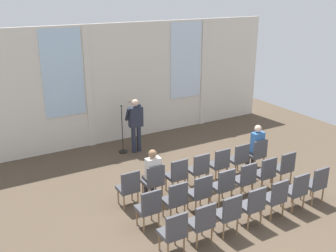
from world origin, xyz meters
TOP-DOWN VIEW (x-y plane):
  - ground_plane at (0.00, 0.00)m, footprint 14.34×14.34m
  - rear_partition at (0.02, 5.51)m, footprint 10.94×0.14m
  - speaker at (-0.39, 4.26)m, footprint 0.52×0.69m
  - mic_stand at (-0.78, 4.41)m, footprint 0.28×0.28m
  - chair_r0_c0 at (-1.98, 1.33)m, footprint 0.46×0.44m
  - chair_r0_c1 at (-1.32, 1.33)m, footprint 0.46×0.44m
  - audience_r0_c1 at (-1.32, 1.41)m, footprint 0.36×0.39m
  - chair_r0_c2 at (-0.66, 1.33)m, footprint 0.46×0.44m
  - chair_r0_c3 at (0.00, 1.33)m, footprint 0.46×0.44m
  - chair_r0_c4 at (0.66, 1.33)m, footprint 0.46×0.44m
  - chair_r0_c5 at (1.32, 1.33)m, footprint 0.46×0.44m
  - chair_r0_c6 at (1.98, 1.33)m, footprint 0.46×0.44m
  - audience_r0_c6 at (1.98, 1.41)m, footprint 0.36×0.39m
  - chair_r1_c0 at (-1.98, 0.30)m, footprint 0.46×0.44m
  - chair_r1_c1 at (-1.32, 0.30)m, footprint 0.46×0.44m
  - chair_r1_c2 at (-0.66, 0.30)m, footprint 0.46×0.44m
  - chair_r1_c3 at (0.00, 0.30)m, footprint 0.46×0.44m
  - chair_r1_c4 at (0.66, 0.30)m, footprint 0.46×0.44m
  - chair_r1_c5 at (1.32, 0.30)m, footprint 0.46×0.44m
  - chair_r1_c6 at (1.98, 0.30)m, footprint 0.46×0.44m
  - chair_r2_c0 at (-1.98, -0.72)m, footprint 0.46×0.44m
  - chair_r2_c1 at (-1.32, -0.72)m, footprint 0.46×0.44m
  - chair_r2_c2 at (-0.66, -0.72)m, footprint 0.46×0.44m
  - chair_r2_c3 at (0.00, -0.72)m, footprint 0.46×0.44m
  - chair_r2_c4 at (0.66, -0.72)m, footprint 0.46×0.44m
  - chair_r2_c5 at (1.32, -0.72)m, footprint 0.46×0.44m
  - chair_r2_c6 at (1.98, -0.72)m, footprint 0.46×0.44m

SIDE VIEW (x-z plane):
  - ground_plane at x=0.00m, z-range 0.00..0.00m
  - mic_stand at x=-0.78m, z-range -0.44..1.11m
  - chair_r0_c0 at x=-1.98m, z-range 0.06..1.00m
  - chair_r0_c1 at x=-1.32m, z-range 0.06..1.00m
  - chair_r0_c2 at x=-0.66m, z-range 0.06..1.00m
  - chair_r0_c3 at x=0.00m, z-range 0.06..1.00m
  - chair_r0_c4 at x=0.66m, z-range 0.06..1.00m
  - chair_r0_c5 at x=1.32m, z-range 0.06..1.00m
  - chair_r0_c6 at x=1.98m, z-range 0.06..1.00m
  - chair_r1_c0 at x=-1.98m, z-range 0.06..1.00m
  - chair_r1_c1 at x=-1.32m, z-range 0.06..1.00m
  - chair_r1_c2 at x=-0.66m, z-range 0.06..1.00m
  - chair_r1_c3 at x=0.00m, z-range 0.06..1.00m
  - chair_r1_c4 at x=0.66m, z-range 0.06..1.00m
  - chair_r1_c5 at x=1.32m, z-range 0.06..1.00m
  - chair_r1_c6 at x=1.98m, z-range 0.06..1.00m
  - chair_r2_c0 at x=-1.98m, z-range 0.06..1.00m
  - chair_r2_c1 at x=-1.32m, z-range 0.06..1.00m
  - chair_r2_c2 at x=-0.66m, z-range 0.06..1.00m
  - chair_r2_c3 at x=0.00m, z-range 0.06..1.00m
  - chair_r2_c4 at x=0.66m, z-range 0.06..1.00m
  - chair_r2_c5 at x=1.32m, z-range 0.06..1.00m
  - chair_r2_c6 at x=1.98m, z-range 0.06..1.00m
  - audience_r0_c1 at x=-1.32m, z-range 0.07..1.38m
  - audience_r0_c6 at x=1.98m, z-range 0.07..1.41m
  - speaker at x=-0.39m, z-range 0.14..1.85m
  - rear_partition at x=0.02m, z-range 0.03..3.91m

